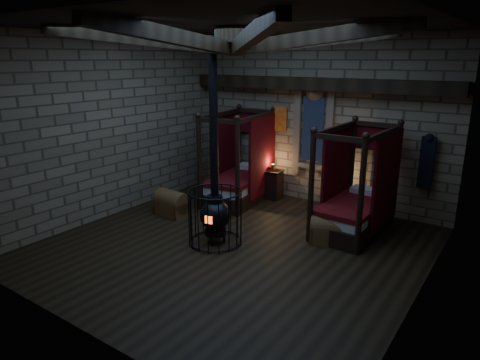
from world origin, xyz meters
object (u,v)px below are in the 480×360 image
Objects in this scene: bed_right at (355,206)px; trunk_left at (172,204)px; stove at (215,213)px; trunk_right at (332,231)px; bed_left at (240,179)px.

bed_right reaches higher than trunk_left.
stove is at bearing -15.22° from trunk_left.
stove is (-1.95, -1.35, 0.39)m from trunk_right.
bed_right is 4.28m from trunk_left.
trunk_left is 2.05m from stove.
bed_left is 2.66× the size of trunk_left.
trunk_left is at bearing 172.10° from trunk_right.
bed_left is 2.83m from stove.
bed_left is at bearing 141.35° from trunk_right.
trunk_left is 0.94× the size of trunk_right.
trunk_right is (3.13, -1.22, -0.30)m from bed_left.
bed_right is 3.09m from stove.
bed_left is at bearing 176.44° from bed_right.
stove is at bearing -72.85° from bed_left.
trunk_left is 0.22× the size of stove.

